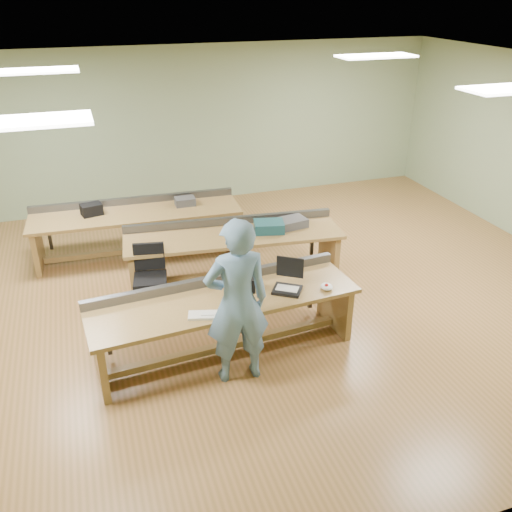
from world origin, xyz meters
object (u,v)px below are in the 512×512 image
object	(u,v)px
camera_bag	(243,285)
parts_bin_grey	(290,223)
laptop_base	(287,290)
workbench_back	(137,222)
mug	(249,230)
workbench_mid	(234,245)
parts_bin_teal	(269,227)
person	(237,303)
workbench_front	(225,311)
task_chair	(151,287)
drinks_can	(242,232)

from	to	relation	value
camera_bag	parts_bin_grey	bearing A→B (deg)	55.53
laptop_base	workbench_back	bearing A→B (deg)	148.07
parts_bin_grey	mug	bearing A→B (deg)	-179.42
workbench_mid	parts_bin_teal	size ratio (longest dim) A/B	7.56
laptop_base	parts_bin_teal	bearing A→B (deg)	111.57
person	camera_bag	xyz separation A→B (m)	(0.23, 0.54, -0.13)
person	camera_bag	world-z (taller)	person
parts_bin_teal	parts_bin_grey	size ratio (longest dim) A/B	0.90
workbench_back	person	bearing A→B (deg)	-76.59
workbench_mid	parts_bin_teal	distance (m)	0.58
person	parts_bin_grey	bearing A→B (deg)	-122.80
workbench_front	workbench_mid	bearing A→B (deg)	65.99
parts_bin_teal	parts_bin_grey	xyz separation A→B (m)	(0.35, 0.05, -0.01)
laptop_base	camera_bag	size ratio (longest dim) A/B	1.25
parts_bin_teal	mug	world-z (taller)	parts_bin_teal
workbench_front	laptop_base	world-z (taller)	workbench_front
task_chair	mug	world-z (taller)	task_chair
workbench_front	workbench_mid	size ratio (longest dim) A/B	1.00
workbench_mid	camera_bag	xyz separation A→B (m)	(-0.36, -1.63, 0.28)
workbench_front	camera_bag	bearing A→B (deg)	7.97
workbench_front	parts_bin_grey	distance (m)	2.20
laptop_base	parts_bin_teal	world-z (taller)	parts_bin_teal
person	workbench_front	bearing A→B (deg)	-87.00
workbench_back	workbench_mid	bearing A→B (deg)	-43.44
workbench_back	camera_bag	world-z (taller)	camera_bag
workbench_mid	task_chair	world-z (taller)	task_chair
workbench_mid	workbench_back	size ratio (longest dim) A/B	0.97
workbench_back	camera_bag	bearing A→B (deg)	-70.53
laptop_base	drinks_can	world-z (taller)	drinks_can
workbench_mid	workbench_back	xyz separation A→B (m)	(-1.23, 1.29, 0.00)
workbench_back	parts_bin_grey	size ratio (longest dim) A/B	7.03
workbench_back	parts_bin_teal	bearing A→B (deg)	-35.77
workbench_back	parts_bin_grey	bearing A→B (deg)	-29.88
workbench_front	mug	xyz separation A→B (m)	(0.81, 1.62, 0.24)
camera_bag	mug	distance (m)	1.67
task_chair	parts_bin_teal	bearing A→B (deg)	21.08
mug	workbench_front	bearing A→B (deg)	-116.57
laptop_base	drinks_can	distance (m)	1.65
parts_bin_teal	parts_bin_grey	world-z (taller)	parts_bin_teal
workbench_mid	camera_bag	size ratio (longest dim) A/B	12.31
parts_bin_grey	camera_bag	bearing A→B (deg)	-127.70
camera_bag	task_chair	distance (m)	1.59
workbench_front	parts_bin_teal	bearing A→B (deg)	50.59
workbench_mid	mug	bearing A→B (deg)	-9.92
workbench_front	camera_bag	world-z (taller)	camera_bag
workbench_mid	task_chair	xyz separation A→B (m)	(-1.29, -0.44, -0.23)
workbench_front	workbench_mid	distance (m)	1.79
workbench_mid	camera_bag	distance (m)	1.69
workbench_mid	laptop_base	world-z (taller)	workbench_mid
workbench_front	camera_bag	xyz separation A→B (m)	(0.24, 0.05, 0.28)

